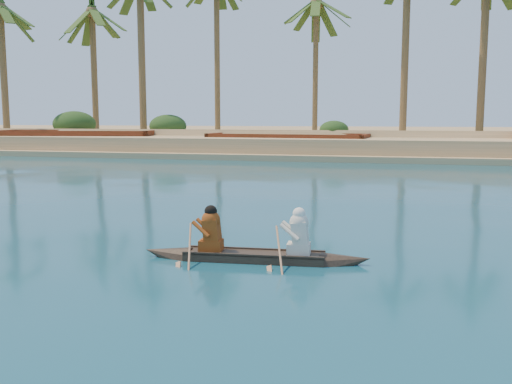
# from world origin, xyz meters

# --- Properties ---
(ground) EXTENTS (160.00, 160.00, 0.00)m
(ground) POSITION_xyz_m (0.00, 0.00, 0.00)
(ground) COLOR #0D4357
(ground) RESTS_ON ground
(sandy_embankment) EXTENTS (150.00, 51.00, 1.50)m
(sandy_embankment) POSITION_xyz_m (0.00, 46.89, 0.53)
(sandy_embankment) COLOR #DFB27E
(sandy_embankment) RESTS_ON ground
(palm_grove) EXTENTS (110.00, 14.00, 16.00)m
(palm_grove) POSITION_xyz_m (0.00, 35.00, 8.00)
(palm_grove) COLOR #36541D
(palm_grove) RESTS_ON ground
(shrub_cluster) EXTENTS (100.00, 6.00, 2.40)m
(shrub_cluster) POSITION_xyz_m (0.00, 31.50, 1.20)
(shrub_cluster) COLOR #1B3E16
(shrub_cluster) RESTS_ON ground
(canoe) EXTENTS (4.35, 0.90, 1.19)m
(canoe) POSITION_xyz_m (-1.76, -1.67, 0.23)
(canoe) COLOR #3F2E22
(canoe) RESTS_ON ground
(barge_left) EXTENTS (12.38, 5.92, 1.98)m
(barge_left) POSITION_xyz_m (-22.94, 27.00, 0.69)
(barge_left) COLOR maroon
(barge_left) RESTS_ON ground
(barge_mid) EXTENTS (11.17, 4.50, 1.82)m
(barge_mid) POSITION_xyz_m (-6.64, 27.00, 0.64)
(barge_mid) COLOR maroon
(barge_mid) RESTS_ON ground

